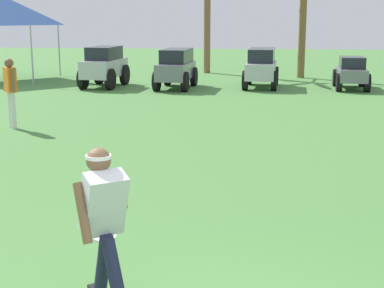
{
  "coord_description": "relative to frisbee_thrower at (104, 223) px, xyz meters",
  "views": [
    {
      "loc": [
        0.44,
        -3.53,
        2.52
      ],
      "look_at": [
        -0.2,
        3.72,
        0.9
      ],
      "focal_mm": 55.0,
      "sensor_mm": 36.0,
      "label": 1
    }
  ],
  "objects": [
    {
      "name": "event_tent",
      "position": [
        -8.05,
        17.72,
        1.83
      ],
      "size": [
        3.34,
        3.34,
        3.18
      ],
      "color": "#B2B5BA",
      "rests_on": "ground_plane"
    },
    {
      "name": "teammate_near_sideline",
      "position": [
        -4.0,
        7.99,
        0.14
      ],
      "size": [
        0.37,
        0.43,
        1.56
      ],
      "color": "silver",
      "rests_on": "ground_plane"
    },
    {
      "name": "parked_car_slot_a",
      "position": [
        -3.73,
        15.72,
        -0.06
      ],
      "size": [
        1.42,
        2.45,
        1.4
      ],
      "color": "#B7BABF",
      "rests_on": "ground_plane"
    },
    {
      "name": "parked_car_slot_b",
      "position": [
        -1.17,
        15.55,
        -0.08
      ],
      "size": [
        1.35,
        2.48,
        1.34
      ],
      "color": "slate",
      "rests_on": "ground_plane"
    },
    {
      "name": "parked_car_slot_c",
      "position": [
        1.75,
        16.07,
        -0.08
      ],
      "size": [
        1.33,
        2.47,
        1.34
      ],
      "color": "#B7BABF",
      "rests_on": "ground_plane"
    },
    {
      "name": "frisbee_in_flight",
      "position": [
        -0.17,
        0.6,
        -0.34
      ],
      "size": [
        0.36,
        0.36,
        0.08
      ],
      "color": "white"
    },
    {
      "name": "parked_car_slot_d",
      "position": [
        4.79,
        15.85,
        -0.24
      ],
      "size": [
        1.23,
        2.26,
        1.1
      ],
      "color": "slate",
      "rests_on": "ground_plane"
    },
    {
      "name": "frisbee_thrower",
      "position": [
        0.0,
        0.0,
        0.0
      ],
      "size": [
        0.58,
        1.04,
        1.43
      ],
      "color": "#191E38",
      "rests_on": "ground_plane"
    }
  ]
}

